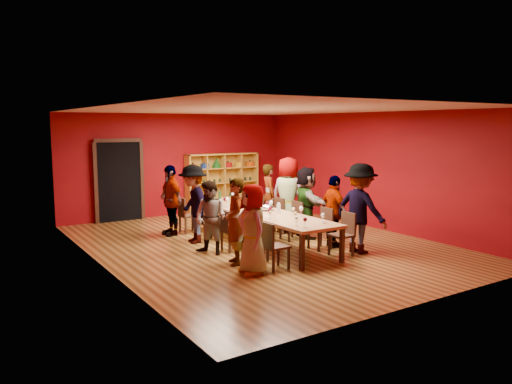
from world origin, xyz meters
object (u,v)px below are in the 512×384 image
Objects in this scene: chair_person_left_2 at (229,228)px; person_right_2 at (306,202)px; tasting_table at (260,213)px; chair_person_right_2 at (293,219)px; shelving_unit at (222,180)px; chair_person_left_0 at (272,243)px; chair_person_left_1 at (252,236)px; person_left_2 at (211,218)px; wine_bottle at (220,196)px; person_left_0 at (253,229)px; person_right_3 at (288,195)px; chair_person_right_0 at (344,232)px; chair_person_left_4 at (186,213)px; chair_person_right_4 at (255,209)px; person_left_4 at (171,200)px; spittoon_bowl at (267,208)px; chair_person_right_3 at (276,214)px; person_right_1 at (334,211)px; person_left_1 at (235,221)px; person_right_4 at (269,195)px; chair_person_right_1 at (323,226)px; person_right_0 at (360,208)px; person_left_3 at (193,204)px; chair_person_left_3 at (205,220)px.

chair_person_left_2 is 0.52× the size of person_right_2.
chair_person_right_2 reaches higher than tasting_table.
shelving_unit is 5.11m from chair_person_left_2.
shelving_unit is at bearing 72.08° from tasting_table.
chair_person_left_1 is (0.00, 0.70, 0.00)m from chair_person_left_0.
person_left_2 is 5.43× the size of wine_bottle.
person_left_0 is 3.62m from person_right_3.
chair_person_right_2 is (0.00, 1.73, 0.00)m from chair_person_right_0.
person_right_2 is (2.62, 1.78, 0.03)m from person_left_0.
chair_person_left_4 and chair_person_right_4 have the same top height.
person_left_4 reaches higher than spittoon_bowl.
person_left_0 is 1.83× the size of chair_person_right_0.
chair_person_right_4 is at bearing 90.00° from chair_person_right_3.
person_right_3 is at bearing -0.00° from chair_person_right_3.
spittoon_bowl is (-1.10, -0.71, -0.12)m from person_right_3.
chair_person_right_3 is (1.82, 1.81, 0.00)m from chair_person_left_1.
person_right_1 reaches higher than chair_person_right_2.
shelving_unit is 2.70× the size of chair_person_left_2.
wine_bottle is at bearing 175.00° from person_left_1.
spittoon_bowl is (-1.16, -1.64, -0.00)m from person_right_4.
chair_person_right_2 is (1.82, 1.08, 0.00)m from chair_person_left_1.
chair_person_right_1 is (-0.49, -5.41, -0.49)m from shelving_unit.
chair_person_right_0 is 0.54× the size of person_right_4.
person_left_4 is 1.92× the size of chair_person_right_2.
chair_person_left_4 is at bearing 118.63° from spittoon_bowl.
person_right_0 reaches higher than spittoon_bowl.
person_right_1 is (2.13, 0.73, 0.29)m from chair_person_left_0.
chair_person_right_2 is at bearing 74.45° from person_left_3.
chair_person_right_0 is 2.52m from person_right_3.
wine_bottle is (-1.22, 2.03, 0.01)m from person_right_2.
person_left_0 is at bearing -141.66° from chair_person_right_2.
person_right_1 is at bearing -166.45° from person_right_2.
person_right_3 is at bearing 61.44° from person_left_4.
person_left_3 is at bearing 95.97° from chair_person_left_0.
chair_person_right_0 is 3.16× the size of wine_bottle.
person_left_0 is at bearing -126.31° from tasting_table.
tasting_table is at bearing 61.39° from person_left_3.
chair_person_left_0 is 0.53× the size of person_left_1.
chair_person_right_0 is at bearing 30.57° from person_left_2.
tasting_table is 2.36m from person_left_4.
chair_person_right_2 is (1.82, -2.01, 0.00)m from chair_person_left_4.
chair_person_right_1 is (2.25, 0.73, -0.32)m from person_left_0.
person_right_4 is (2.25, -0.35, 0.33)m from chair_person_left_4.
person_left_3 reaches higher than chair_person_right_2.
chair_person_left_2 is 0.47× the size of person_right_0.
chair_person_left_3 is 1.48m from wine_bottle.
chair_person_left_2 is at bearing 111.36° from person_right_2.
person_left_2 is (-0.44, 1.61, 0.27)m from chair_person_left_0.
chair_person_left_1 is at bearing 160.20° from person_right_4.
chair_person_right_2 is at bearing 90.00° from chair_person_right_0.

